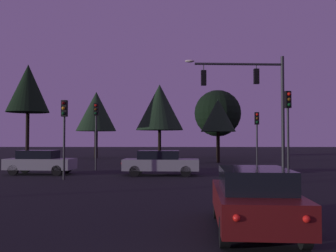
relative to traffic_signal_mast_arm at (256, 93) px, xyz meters
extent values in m
plane|color=black|center=(-4.57, 6.59, -4.93)|extent=(168.00, 168.00, 0.00)
cylinder|color=#232326|center=(1.61, 0.08, -1.35)|extent=(0.20, 0.20, 7.16)
cylinder|color=#232326|center=(-1.02, -0.07, 1.74)|extent=(5.25, 0.44, 0.14)
ellipsoid|color=#F4EACC|center=(-3.94, -0.24, 1.89)|extent=(0.56, 0.28, 0.16)
cylinder|color=#232326|center=(0.03, -0.01, 1.60)|extent=(0.05, 0.05, 0.27)
cube|color=black|center=(0.03, -0.01, 1.02)|extent=(0.31, 0.26, 0.90)
sphere|color=red|center=(0.02, 0.13, 1.30)|extent=(0.18, 0.18, 0.18)
sphere|color=#56380C|center=(0.02, 0.13, 1.02)|extent=(0.18, 0.18, 0.18)
sphere|color=#0C4219|center=(0.02, 0.13, 0.74)|extent=(0.18, 0.18, 0.18)
cylinder|color=#232326|center=(-3.11, -0.19, 1.55)|extent=(0.05, 0.05, 0.39)
cube|color=black|center=(-3.11, -0.19, 0.90)|extent=(0.31, 0.26, 0.90)
sphere|color=red|center=(-3.12, -0.05, 1.18)|extent=(0.18, 0.18, 0.18)
sphere|color=#56380C|center=(-3.12, -0.05, 0.90)|extent=(0.18, 0.18, 0.18)
sphere|color=#0C4219|center=(-3.12, -0.05, 0.62)|extent=(0.18, 0.18, 0.18)
cylinder|color=#232326|center=(-10.42, 4.81, -2.98)|extent=(0.12, 0.12, 3.91)
cube|color=black|center=(-10.42, 4.81, -0.58)|extent=(0.32, 0.26, 0.90)
sphere|color=red|center=(-10.43, 4.67, -0.30)|extent=(0.18, 0.18, 0.18)
sphere|color=#56380C|center=(-10.43, 4.67, -0.58)|extent=(0.18, 0.18, 0.18)
sphere|color=#0C4219|center=(-10.43, 4.67, -0.86)|extent=(0.18, 0.18, 0.18)
cylinder|color=#232326|center=(1.21, 5.38, -3.29)|extent=(0.12, 0.12, 3.29)
cube|color=black|center=(1.21, 5.38, -1.19)|extent=(0.31, 0.25, 0.90)
sphere|color=red|center=(1.21, 5.24, -0.91)|extent=(0.18, 0.18, 0.18)
sphere|color=#56380C|center=(1.21, 5.24, -1.19)|extent=(0.18, 0.18, 0.18)
sphere|color=#0C4219|center=(1.21, 5.24, -1.47)|extent=(0.18, 0.18, 0.18)
cylinder|color=#232326|center=(1.15, -2.43, -3.00)|extent=(0.12, 0.12, 3.87)
cube|color=black|center=(1.15, -2.43, -0.61)|extent=(0.35, 0.31, 0.90)
sphere|color=red|center=(1.19, -2.57, -0.33)|extent=(0.18, 0.18, 0.18)
sphere|color=#56380C|center=(1.19, -2.57, -0.61)|extent=(0.18, 0.18, 0.18)
sphere|color=#0C4219|center=(1.19, -2.57, -0.89)|extent=(0.18, 0.18, 0.18)
cylinder|color=#232326|center=(-10.87, -1.83, -3.20)|extent=(0.12, 0.12, 3.45)
cube|color=black|center=(-10.87, -1.83, -1.03)|extent=(0.34, 0.29, 0.90)
sphere|color=#4C0A0A|center=(-10.90, -1.97, -0.75)|extent=(0.18, 0.18, 0.18)
sphere|color=#F9A319|center=(-10.90, -1.97, -1.03)|extent=(0.18, 0.18, 0.18)
sphere|color=#0C4219|center=(-10.90, -1.97, -1.31)|extent=(0.18, 0.18, 0.18)
cube|color=#4C0F0F|center=(-3.02, -13.62, -4.27)|extent=(2.11, 4.67, 0.68)
cube|color=black|center=(-3.03, -13.77, -3.67)|extent=(1.72, 2.56, 0.52)
cylinder|color=black|center=(-3.72, -12.07, -4.61)|extent=(0.24, 0.65, 0.64)
cylinder|color=black|center=(-2.12, -12.18, -4.61)|extent=(0.24, 0.65, 0.64)
cylinder|color=black|center=(-3.93, -15.07, -4.61)|extent=(0.24, 0.65, 0.64)
cylinder|color=black|center=(-2.32, -15.18, -4.61)|extent=(0.24, 0.65, 0.64)
sphere|color=red|center=(-3.81, -15.86, -4.17)|extent=(0.14, 0.14, 0.14)
sphere|color=red|center=(-2.55, -15.95, -4.17)|extent=(0.14, 0.14, 0.14)
cube|color=gray|center=(-5.65, 0.92, -4.27)|extent=(4.68, 2.06, 0.68)
cube|color=black|center=(-5.80, 0.93, -3.67)|extent=(2.55, 1.70, 0.52)
cylinder|color=black|center=(-4.09, 1.68, -4.61)|extent=(0.65, 0.23, 0.64)
cylinder|color=black|center=(-4.17, 0.03, -4.61)|extent=(0.65, 0.23, 0.64)
cylinder|color=black|center=(-7.13, 1.81, -4.61)|extent=(0.65, 0.23, 0.64)
cylinder|color=black|center=(-7.20, 0.16, -4.61)|extent=(0.65, 0.23, 0.64)
sphere|color=red|center=(-7.92, 1.67, -4.17)|extent=(0.14, 0.14, 0.14)
sphere|color=red|center=(-7.98, 0.38, -4.17)|extent=(0.14, 0.14, 0.14)
cube|color=gray|center=(-13.27, 1.49, -4.27)|extent=(4.31, 2.17, 0.68)
cube|color=black|center=(-13.42, 1.50, -3.67)|extent=(2.38, 1.76, 0.52)
cylinder|color=black|center=(-11.83, 2.20, -4.61)|extent=(0.65, 0.25, 0.64)
cylinder|color=black|center=(-11.96, 0.56, -4.61)|extent=(0.65, 0.25, 0.64)
cylinder|color=black|center=(-14.58, 2.42, -4.61)|extent=(0.65, 0.25, 0.64)
cylinder|color=black|center=(-14.71, 0.78, -4.61)|extent=(0.65, 0.25, 0.64)
sphere|color=red|center=(-15.31, 2.30, -4.17)|extent=(0.14, 0.14, 0.14)
sphere|color=red|center=(-15.41, 1.01, -4.17)|extent=(0.14, 0.14, 0.14)
cylinder|color=black|center=(-6.07, 11.60, -3.41)|extent=(0.28, 0.28, 3.03)
cone|color=black|center=(-6.07, 11.60, 0.14)|extent=(4.22, 4.22, 4.08)
cylinder|color=black|center=(-13.94, 23.01, -3.34)|extent=(0.39, 0.39, 3.19)
cone|color=black|center=(-13.94, 23.01, 0.59)|extent=(4.75, 4.75, 4.67)
cylinder|color=black|center=(0.57, 24.07, -3.24)|extent=(0.38, 0.38, 3.39)
sphere|color=black|center=(0.57, 24.07, 0.43)|extent=(5.62, 5.62, 5.62)
cylinder|color=black|center=(-0.55, 14.20, -3.46)|extent=(0.30, 0.30, 2.94)
cone|color=black|center=(-0.55, 14.20, -0.42)|extent=(3.34, 3.34, 3.14)
cylinder|color=black|center=(-16.51, 7.95, -2.74)|extent=(0.29, 0.29, 4.37)
cone|color=black|center=(-16.51, 7.95, 1.37)|extent=(3.38, 3.38, 3.85)
camera|label=1|loc=(-5.01, -23.13, -2.72)|focal=41.84mm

